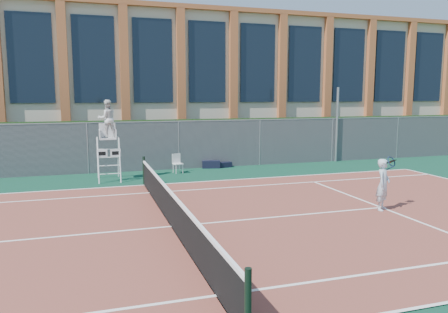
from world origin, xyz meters
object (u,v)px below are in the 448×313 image
object	(u,v)px
steel_pole	(337,125)
tennis_player	(383,184)
plastic_chair	(177,162)
umpire_chair	(107,121)

from	to	relation	value
steel_pole	tennis_player	size ratio (longest dim) A/B	2.44
plastic_chair	steel_pole	bearing A→B (deg)	5.85
umpire_chair	plastic_chair	size ratio (longest dim) A/B	3.88
steel_pole	umpire_chair	size ratio (longest dim) A/B	1.16
steel_pole	umpire_chair	xyz separation A→B (m)	(-11.40, -1.66, 0.48)
steel_pole	plastic_chair	world-z (taller)	steel_pole
plastic_chair	tennis_player	xyz separation A→B (m)	(4.53, -8.06, 0.30)
umpire_chair	tennis_player	distance (m)	10.54
umpire_chair	tennis_player	size ratio (longest dim) A/B	2.10
steel_pole	umpire_chair	world-z (taller)	steel_pole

